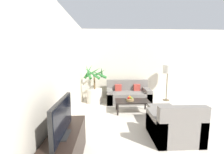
{
  "coord_description": "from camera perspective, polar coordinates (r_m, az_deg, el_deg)",
  "views": [
    {
      "loc": [
        -2.25,
        0.55,
        1.7
      ],
      "look_at": [
        -2.04,
        5.42,
        1.0
      ],
      "focal_mm": 24.0,
      "sensor_mm": 36.0,
      "label": 1
    }
  ],
  "objects": [
    {
      "name": "floor_lamp",
      "position": [
        5.96,
        20.42,
        2.22
      ],
      "size": [
        0.33,
        0.33,
        1.35
      ],
      "color": "brown",
      "rests_on": "ground_plane"
    },
    {
      "name": "apple_green",
      "position": [
        4.53,
        7.47,
        -7.91
      ],
      "size": [
        0.07,
        0.07,
        0.07
      ],
      "color": "olive",
      "rests_on": "fruit_bowl"
    },
    {
      "name": "wall_back",
      "position": [
        6.31,
        18.51,
        4.58
      ],
      "size": [
        7.89,
        0.06,
        2.7
      ],
      "color": "beige",
      "rests_on": "ground_plane"
    },
    {
      "name": "apple_red",
      "position": [
        4.51,
        6.31,
        -7.92
      ],
      "size": [
        0.07,
        0.07,
        0.07
      ],
      "color": "red",
      "rests_on": "fruit_bowl"
    },
    {
      "name": "television",
      "position": [
        2.3,
        -18.51,
        -14.66
      ],
      "size": [
        0.18,
        0.89,
        0.53
      ],
      "color": "black",
      "rests_on": "tv_console"
    },
    {
      "name": "armchair",
      "position": [
        3.45,
        22.57,
        -17.05
      ],
      "size": [
        0.91,
        0.86,
        0.8
      ],
      "color": "slate",
      "rests_on": "ground_plane"
    },
    {
      "name": "fruit_bowl",
      "position": [
        4.56,
        6.89,
        -8.61
      ],
      "size": [
        0.23,
        0.23,
        0.06
      ],
      "color": "#997A4C",
      "rests_on": "coffee_table"
    },
    {
      "name": "coffee_table",
      "position": [
        4.6,
        7.74,
        -9.43
      ],
      "size": [
        1.01,
        0.53,
        0.36
      ],
      "color": "black",
      "rests_on": "ground_plane"
    },
    {
      "name": "wall_left",
      "position": [
        2.83,
        -21.45,
        0.49
      ],
      "size": [
        0.06,
        8.01,
        2.7
      ],
      "color": "beige",
      "rests_on": "ground_plane"
    },
    {
      "name": "tv_console",
      "position": [
        2.56,
        -17.98,
        -26.01
      ],
      "size": [
        0.45,
        1.47,
        0.56
      ],
      "color": "black",
      "rests_on": "ground_plane"
    },
    {
      "name": "ottoman",
      "position": [
        4.14,
        18.44,
        -13.34
      ],
      "size": [
        0.62,
        0.52,
        0.42
      ],
      "color": "slate",
      "rests_on": "ground_plane"
    },
    {
      "name": "potted_palm",
      "position": [
        5.45,
        -6.62,
        -5.16
      ],
      "size": [
        0.83,
        0.91,
        1.41
      ],
      "color": "beige",
      "rests_on": "ground_plane"
    },
    {
      "name": "sofa_loveseat",
      "position": [
        5.56,
        6.13,
        -6.82
      ],
      "size": [
        1.57,
        0.8,
        0.79
      ],
      "color": "slate",
      "rests_on": "ground_plane"
    },
    {
      "name": "orange_fruit",
      "position": [
        4.6,
        6.74,
        -7.59
      ],
      "size": [
        0.08,
        0.08,
        0.08
      ],
      "color": "orange",
      "rests_on": "fruit_bowl"
    }
  ]
}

